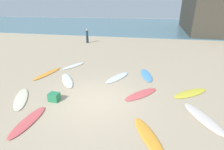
% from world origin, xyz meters
% --- Properties ---
extents(ground_plane, '(120.00, 120.00, 0.00)m').
position_xyz_m(ground_plane, '(0.00, 0.00, 0.00)').
color(ground_plane, tan).
extents(ocean_water, '(120.00, 40.00, 0.08)m').
position_xyz_m(ocean_water, '(0.00, 37.45, 0.04)').
color(ocean_water, slate).
rests_on(ocean_water, ground_plane).
extents(surfboard_0, '(0.55, 2.02, 0.07)m').
position_xyz_m(surfboard_0, '(-2.04, -2.05, 0.03)').
color(surfboard_0, '#DA5556').
rests_on(surfboard_0, ground_plane).
extents(surfboard_1, '(1.72, 2.16, 0.08)m').
position_xyz_m(surfboard_1, '(-2.33, 1.78, 0.04)').
color(surfboard_1, white).
rests_on(surfboard_1, ground_plane).
extents(surfboard_2, '(1.38, 2.03, 0.07)m').
position_xyz_m(surfboard_2, '(2.45, -1.86, 0.04)').
color(surfboard_2, orange).
rests_on(surfboard_2, ground_plane).
extents(surfboard_3, '(1.04, 2.23, 0.08)m').
position_xyz_m(surfboard_3, '(2.22, 3.63, 0.04)').
color(surfboard_3, '#5098DB').
rests_on(surfboard_3, ground_plane).
extents(surfboard_4, '(1.63, 2.15, 0.07)m').
position_xyz_m(surfboard_4, '(-3.50, -0.64, 0.03)').
color(surfboard_4, '#F1EAC5').
rests_on(surfboard_4, ground_plane).
extents(surfboard_5, '(1.45, 2.22, 0.09)m').
position_xyz_m(surfboard_5, '(4.52, -0.38, 0.04)').
color(surfboard_5, silver).
rests_on(surfboard_5, ground_plane).
extents(surfboard_6, '(1.28, 2.02, 0.06)m').
position_xyz_m(surfboard_6, '(-3.07, 4.32, 0.03)').
color(surfboard_6, white).
rests_on(surfboard_6, ground_plane).
extents(surfboard_7, '(2.04, 1.79, 0.06)m').
position_xyz_m(surfboard_7, '(4.47, 1.69, 0.03)').
color(surfboard_7, yellow).
rests_on(surfboard_7, ground_plane).
extents(surfboard_8, '(1.80, 1.96, 0.06)m').
position_xyz_m(surfboard_8, '(2.05, 1.05, 0.03)').
color(surfboard_8, '#DC5455').
rests_on(surfboard_8, ground_plane).
extents(surfboard_9, '(1.45, 2.21, 0.07)m').
position_xyz_m(surfboard_9, '(0.49, 2.87, 0.04)').
color(surfboard_9, silver).
rests_on(surfboard_9, ground_plane).
extents(surfboard_10, '(0.93, 2.47, 0.07)m').
position_xyz_m(surfboard_10, '(-4.10, 2.51, 0.03)').
color(surfboard_10, orange).
rests_on(surfboard_10, ground_plane).
extents(beachgoer_near, '(0.38, 0.38, 1.65)m').
position_xyz_m(beachgoer_near, '(-5.06, 12.62, 0.91)').
color(beachgoer_near, '#1E3342').
rests_on(beachgoer_near, ground_plane).
extents(beach_cooler, '(0.48, 0.39, 0.39)m').
position_xyz_m(beach_cooler, '(-1.88, -0.42, 0.19)').
color(beach_cooler, '#287F51').
rests_on(beach_cooler, ground_plane).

